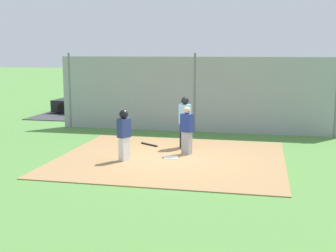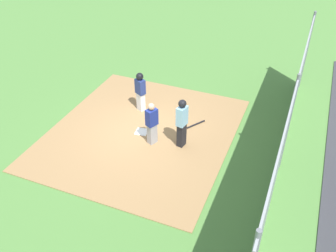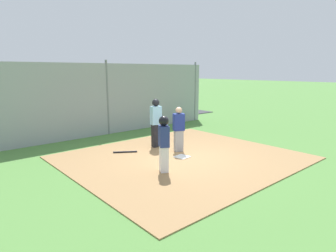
{
  "view_description": "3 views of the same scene",
  "coord_description": "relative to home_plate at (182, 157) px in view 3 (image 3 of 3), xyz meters",
  "views": [
    {
      "loc": [
        -2.86,
        13.64,
        3.45
      ],
      "look_at": [
        0.27,
        -0.79,
        0.93
      ],
      "focal_mm": 47.29,
      "sensor_mm": 36.0,
      "label": 1
    },
    {
      "loc": [
        -9.75,
        -5.03,
        8.05
      ],
      "look_at": [
        -0.19,
        -1.12,
        0.72
      ],
      "focal_mm": 39.69,
      "sensor_mm": 36.0,
      "label": 2
    },
    {
      "loc": [
        6.43,
        6.69,
        2.89
      ],
      "look_at": [
        -0.22,
        -0.97,
        0.92
      ],
      "focal_mm": 30.7,
      "sensor_mm": 36.0,
      "label": 3
    }
  ],
  "objects": [
    {
      "name": "backstop_fence",
      "position": [
        0.0,
        -4.92,
        1.56
      ],
      "size": [
        12.0,
        0.1,
        3.35
      ],
      "color": "#93999E",
      "rests_on": "ground_plane"
    },
    {
      "name": "parked_car_blue",
      "position": [
        -0.04,
        -8.43,
        0.57
      ],
      "size": [
        4.35,
        2.2,
        1.28
      ],
      "rotation": [
        0.0,
        0.0,
        -0.1
      ],
      "color": "#28428C",
      "rests_on": "parking_lot"
    },
    {
      "name": "runner",
      "position": [
        1.36,
        0.67,
        0.91
      ],
      "size": [
        0.41,
        0.46,
        1.62
      ],
      "rotation": [
        0.0,
        0.0,
        2.65
      ],
      "color": "silver",
      "rests_on": "dirt_infield"
    },
    {
      "name": "dirt_infield",
      "position": [
        0.0,
        0.0,
        -0.03
      ],
      "size": [
        7.2,
        6.4,
        0.03
      ],
      "primitive_type": "cube",
      "color": "#9E774C",
      "rests_on": "ground_plane"
    },
    {
      "name": "parking_lot",
      "position": [
        0.0,
        -8.89,
        -0.02
      ],
      "size": [
        18.0,
        5.2,
        0.04
      ],
      "primitive_type": "cube",
      "color": "#38383D",
      "rests_on": "ground_plane"
    },
    {
      "name": "umpire",
      "position": [
        -0.17,
        -1.61,
        0.96
      ],
      "size": [
        0.42,
        0.33,
        1.82
      ],
      "rotation": [
        0.0,
        0.0,
        1.37
      ],
      "color": "black",
      "rests_on": "dirt_infield"
    },
    {
      "name": "baseball_bat",
      "position": [
        1.17,
        -1.69,
        0.02
      ],
      "size": [
        0.74,
        0.51,
        0.06
      ],
      "primitive_type": "cylinder",
      "rotation": [
        0.0,
        1.57,
        2.57
      ],
      "color": "black",
      "rests_on": "dirt_infield"
    },
    {
      "name": "catcher",
      "position": [
        -0.41,
        -0.62,
        0.82
      ],
      "size": [
        0.45,
        0.39,
        1.6
      ],
      "rotation": [
        0.0,
        0.0,
        1.14
      ],
      "color": "#9E9EA3",
      "rests_on": "dirt_infield"
    },
    {
      "name": "home_plate",
      "position": [
        0.0,
        0.0,
        0.0
      ],
      "size": [
        0.49,
        0.49,
        0.02
      ],
      "primitive_type": "cube",
      "rotation": [
        0.0,
        0.0,
        0.13
      ],
      "color": "white",
      "rests_on": "dirt_infield"
    },
    {
      "name": "ground_plane",
      "position": [
        0.0,
        0.0,
        -0.04
      ],
      "size": [
        140.0,
        140.0,
        0.0
      ],
      "primitive_type": "plane",
      "color": "#51843D"
    },
    {
      "name": "parked_car_green",
      "position": [
        -2.92,
        -8.52,
        0.57
      ],
      "size": [
        4.4,
        2.33,
        1.28
      ],
      "rotation": [
        0.0,
        0.0,
        -0.14
      ],
      "color": "#235B38",
      "rests_on": "parking_lot"
    }
  ]
}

